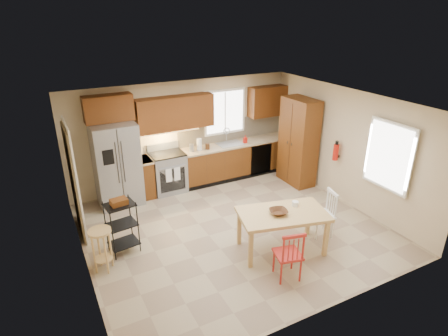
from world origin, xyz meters
The scene contains 33 objects.
floor centered at (0.00, 0.00, 0.00)m, with size 5.50×5.50×0.00m, color tan.
ceiling centered at (0.00, 0.00, 2.50)m, with size 5.50×5.00×0.02m, color silver.
wall_back centered at (0.00, 2.50, 1.25)m, with size 5.50×0.02×2.50m, color #CCB793.
wall_front centered at (0.00, -2.50, 1.25)m, with size 5.50×0.02×2.50m, color #CCB793.
wall_left centered at (-2.75, 0.00, 1.25)m, with size 0.02×5.00×2.50m, color #CCB793.
wall_right centered at (2.75, 0.00, 1.25)m, with size 0.02×5.00×2.50m, color #CCB793.
refrigerator centered at (-1.70, 2.12, 0.91)m, with size 0.92×0.75×1.82m, color gray.
range_stove centered at (-0.55, 2.19, 0.46)m, with size 0.76×0.63×0.92m, color gray.
base_cabinet_narrow centered at (-1.10, 2.20, 0.45)m, with size 0.30×0.60×0.90m, color #5A3210.
base_cabinet_run centered at (1.29, 2.20, 0.45)m, with size 2.92×0.60×0.90m, color #5A3210.
dishwasher centered at (1.85, 1.91, 0.45)m, with size 0.60×0.02×0.78m, color black.
backsplash centered at (1.29, 2.48, 1.18)m, with size 2.92×0.03×0.55m, color #C4B494.
upper_over_fridge centered at (-1.70, 2.33, 2.10)m, with size 1.00×0.35×0.55m, color #612D10.
upper_left_block centered at (-0.25, 2.33, 1.83)m, with size 1.80×0.35×0.75m, color #612D10.
upper_right_block centered at (2.25, 2.33, 1.83)m, with size 1.00×0.35×0.75m, color #612D10.
window_back centered at (1.10, 2.48, 1.65)m, with size 1.12×0.04×1.12m, color white.
sink centered at (1.10, 2.20, 0.86)m, with size 0.62×0.46×0.16m, color gray.
undercab_glow centered at (-0.55, 2.30, 1.43)m, with size 1.60×0.30×0.01m, color #FFBF66.
soap_bottle centered at (1.48, 2.10, 1.00)m, with size 0.09×0.09×0.19m, color #B1160C.
paper_towel centered at (0.25, 2.15, 1.04)m, with size 0.12×0.12×0.28m, color white.
canister_steel centered at (0.05, 2.15, 0.99)m, with size 0.11×0.11×0.18m, color gray.
canister_wood centered at (0.45, 2.12, 0.97)m, with size 0.10×0.10×0.14m, color #4D2A14.
pantry centered at (2.43, 1.20, 1.05)m, with size 0.50×0.95×2.10m, color #5A3210.
fire_extinguisher centered at (2.63, 0.15, 1.10)m, with size 0.12×0.12×0.36m, color #B1160C.
window_right centered at (2.68, -1.15, 1.45)m, with size 0.04×1.02×1.32m, color white.
doorway centered at (-2.67, 1.30, 1.05)m, with size 0.04×0.95×2.10m, color #8C7A59.
dining_table centered at (0.42, -0.99, 0.37)m, with size 1.52×0.85×0.74m, color tan, non-canonical shape.
chair_red centered at (0.07, -1.64, 0.45)m, with size 0.42×0.42×0.89m, color #AC211A, non-canonical shape.
chair_white centered at (1.37, -0.94, 0.45)m, with size 0.42×0.42×0.89m, color white, non-canonical shape.
table_bowl centered at (0.33, -0.99, 0.75)m, with size 0.31×0.31×0.08m, color #4D2A14.
table_jar centered at (0.75, -0.90, 0.78)m, with size 0.11×0.11×0.13m, color white.
bar_stool centered at (-2.50, -0.10, 0.38)m, with size 0.37×0.37×0.76m, color tan, non-canonical shape.
utility_cart centered at (-2.08, 0.26, 0.49)m, with size 0.49×0.38×0.99m, color black, non-canonical shape.
Camera 1 is at (-3.09, -5.51, 4.01)m, focal length 30.00 mm.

